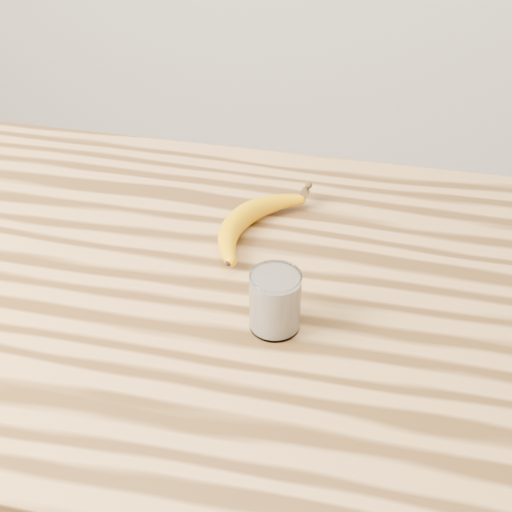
# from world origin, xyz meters

# --- Properties ---
(table) EXTENTS (1.20, 0.80, 0.90)m
(table) POSITION_xyz_m (0.00, 0.00, 0.77)
(table) COLOR #B58348
(table) RESTS_ON ground
(smoothie_glass) EXTENTS (0.07, 0.07, 0.09)m
(smoothie_glass) POSITION_xyz_m (0.13, -0.07, 0.94)
(smoothie_glass) COLOR white
(smoothie_glass) RESTS_ON table
(banana) EXTENTS (0.21, 0.32, 0.04)m
(banana) POSITION_xyz_m (0.03, 0.14, 0.92)
(banana) COLOR #DD9400
(banana) RESTS_ON table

